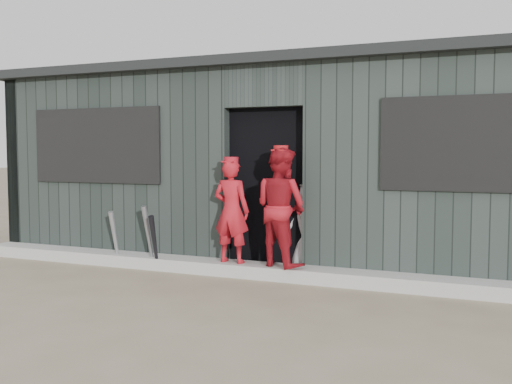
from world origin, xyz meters
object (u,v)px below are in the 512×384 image
at_px(bat_right, 155,243).
at_px(player_red_right, 281,207).
at_px(bat_mid, 149,237).
at_px(player_grey_back, 309,228).
at_px(bat_left, 115,238).
at_px(player_red_left, 231,211).
at_px(dugout, 301,164).

distance_m(bat_right, player_red_right, 1.64).
bearing_deg(bat_mid, bat_right, -37.15).
bearing_deg(player_grey_back, bat_mid, -4.83).
xyz_separation_m(player_red_right, player_grey_back, (0.21, 0.40, -0.28)).
xyz_separation_m(bat_left, player_red_right, (2.22, 0.12, 0.47)).
relative_size(player_red_left, dugout, 0.15).
height_order(bat_right, player_red_left, player_red_left).
distance_m(player_grey_back, dugout, 1.55).
bearing_deg(player_red_right, bat_right, 32.78).
relative_size(player_red_right, player_grey_back, 1.24).
xyz_separation_m(bat_mid, bat_right, (0.16, -0.12, -0.05)).
distance_m(bat_left, bat_mid, 0.51).
height_order(bat_right, dugout, dugout).
distance_m(player_red_right, dugout, 1.75).
bearing_deg(dugout, player_grey_back, -68.23).
height_order(player_red_right, player_grey_back, player_red_right).
bearing_deg(player_grey_back, dugout, -88.23).
bearing_deg(bat_mid, player_red_right, 4.03).
bearing_deg(bat_right, dugout, 56.68).
relative_size(bat_mid, player_grey_back, 0.73).
relative_size(bat_mid, player_red_left, 0.65).
bearing_deg(player_red_right, player_grey_back, -94.25).
xyz_separation_m(player_red_left, player_grey_back, (0.82, 0.43, -0.21)).
relative_size(bat_left, dugout, 0.09).
bearing_deg(dugout, bat_mid, -128.32).
height_order(bat_mid, bat_right, bat_mid).
bearing_deg(bat_right, bat_left, 169.69).
relative_size(player_grey_back, dugout, 0.13).
xyz_separation_m(bat_left, bat_mid, (0.51, -0.00, 0.04)).
bearing_deg(player_red_left, player_red_right, -174.12).
distance_m(player_red_left, player_grey_back, 0.95).
xyz_separation_m(bat_left, dugout, (1.92, 1.79, 0.93)).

